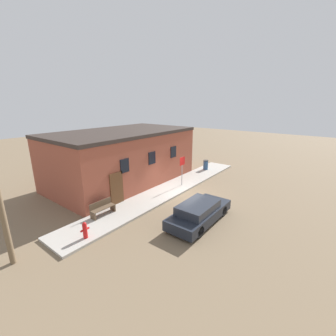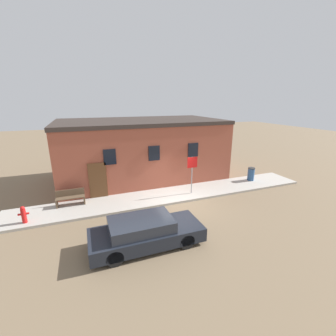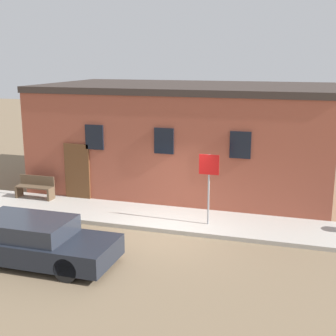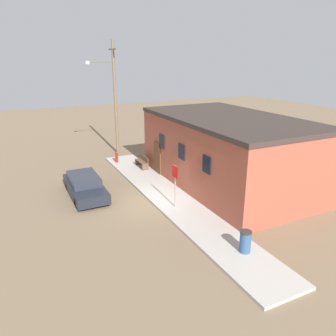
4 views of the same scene
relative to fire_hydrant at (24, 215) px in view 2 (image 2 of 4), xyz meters
The scene contains 8 objects.
ground_plane 7.59m from the fire_hydrant, ahead, with size 80.00×80.00×0.00m, color #7A664C.
sidewalk 7.60m from the fire_hydrant, ahead, with size 17.95×2.27×0.13m.
brick_building 8.61m from the fire_hydrant, 35.81° to the left, with size 11.43×6.43×4.25m.
fire_hydrant is the anchor object (origin of this frame).
stop_sign 8.85m from the fire_hydrant, ahead, with size 0.63×0.06×2.26m.
bench 2.32m from the fire_hydrant, 33.08° to the left, with size 1.45×0.44×0.84m.
trash_bin 13.77m from the fire_hydrant, ahead, with size 0.48×0.48×0.92m.
parked_car 5.93m from the fire_hydrant, 35.34° to the right, with size 4.44×1.74×1.18m.
Camera 2 is at (-4.63, -10.52, 5.57)m, focal length 24.00 mm.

